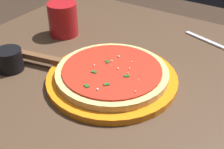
{
  "coord_description": "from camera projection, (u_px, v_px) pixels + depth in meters",
  "views": [
    {
      "loc": [
        -0.31,
        0.52,
        1.14
      ],
      "look_at": [
        0.01,
        0.04,
        0.75
      ],
      "focal_mm": 48.86,
      "sensor_mm": 36.0,
      "label": 1
    }
  ],
  "objects": [
    {
      "name": "restaurant_table",
      "position": [
        123.0,
        119.0,
        0.81
      ],
      "size": [
        0.97,
        0.84,
        0.73
      ],
      "color": "black",
      "rests_on": "ground_plane"
    },
    {
      "name": "serving_plate",
      "position": [
        112.0,
        79.0,
        0.71
      ],
      "size": [
        0.3,
        0.3,
        0.02
      ],
      "primitive_type": "cylinder",
      "color": "orange",
      "rests_on": "restaurant_table"
    },
    {
      "name": "pizza",
      "position": [
        112.0,
        73.0,
        0.7
      ],
      "size": [
        0.26,
        0.26,
        0.02
      ],
      "color": "#DBB26B",
      "rests_on": "serving_plate"
    },
    {
      "name": "pizza_server",
      "position": [
        54.0,
        61.0,
        0.75
      ],
      "size": [
        0.22,
        0.09,
        0.01
      ],
      "color": "silver",
      "rests_on": "serving_plate"
    },
    {
      "name": "cup_tall_drink",
      "position": [
        63.0,
        19.0,
        0.89
      ],
      "size": [
        0.09,
        0.09,
        0.1
      ],
      "primitive_type": "cylinder",
      "color": "#B2191E",
      "rests_on": "restaurant_table"
    },
    {
      "name": "cup_small_sauce",
      "position": [
        10.0,
        60.0,
        0.74
      ],
      "size": [
        0.06,
        0.06,
        0.05
      ],
      "primitive_type": "cylinder",
      "color": "black",
      "rests_on": "restaurant_table"
    },
    {
      "name": "fork",
      "position": [
        216.0,
        45.0,
        0.86
      ],
      "size": [
        0.18,
        0.07,
        0.0
      ],
      "color": "silver",
      "rests_on": "restaurant_table"
    }
  ]
}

